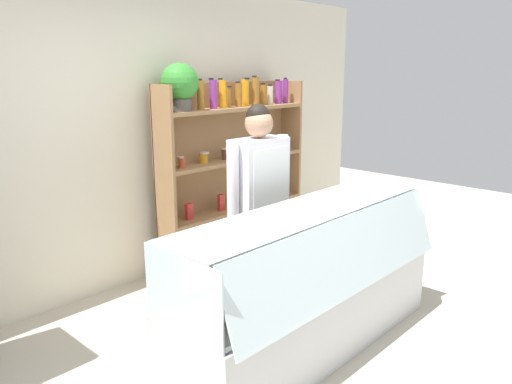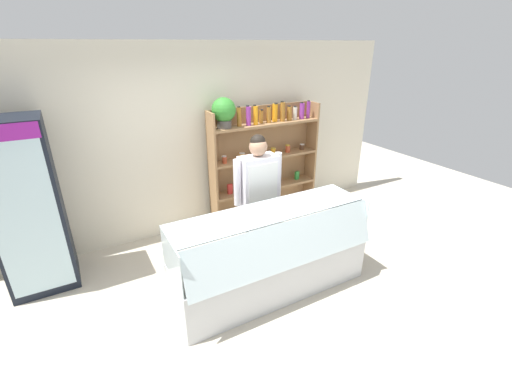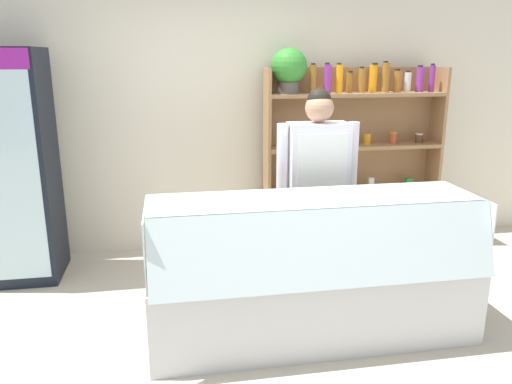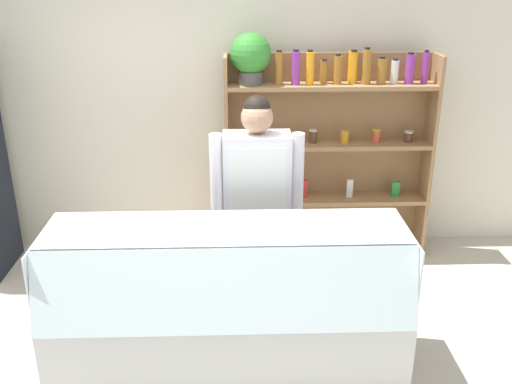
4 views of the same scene
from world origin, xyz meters
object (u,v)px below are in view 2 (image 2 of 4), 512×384
shelving_unit (257,149)px  shop_clerk (258,188)px  deli_display_case (270,267)px  drinks_fridge (27,209)px

shelving_unit → shop_clerk: 1.12m
shelving_unit → shop_clerk: shelving_unit is taller
deli_display_case → shop_clerk: size_ratio=1.33×
deli_display_case → drinks_fridge: bearing=148.1°
shop_clerk → shelving_unit: bearing=61.6°
shelving_unit → shop_clerk: bearing=-118.4°
drinks_fridge → deli_display_case: 2.76m
shelving_unit → deli_display_case: (-0.74, -1.64, -0.86)m
shelving_unit → shop_clerk: size_ratio=1.18×
deli_display_case → shop_clerk: 0.98m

